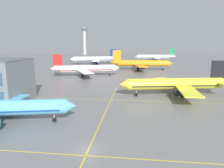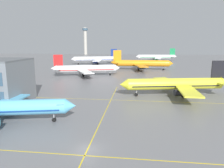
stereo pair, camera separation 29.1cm
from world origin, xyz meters
name	(u,v)px [view 2 (the right image)]	position (x,y,z in m)	size (l,w,h in m)	color
ground_plane	(88,149)	(0.00, 0.00, 0.00)	(600.00, 600.00, 0.00)	slate
airliner_second_row	(176,84)	(20.94, 38.88, 3.99)	(37.42, 31.80, 11.69)	yellow
airliner_third_row	(86,69)	(-19.51, 76.49, 3.94)	(36.44, 31.09, 11.53)	white
airliner_far_left_stand	(141,63)	(10.33, 106.04, 4.37)	(41.06, 35.50, 12.79)	orange
airliner_far_right_stand	(96,59)	(-26.92, 139.99, 4.31)	(39.97, 34.07, 12.62)	white
airliner_distant_taxiway	(156,57)	(26.27, 175.68, 4.25)	(40.04, 34.48, 12.45)	white
taxiway_markings	(102,119)	(0.00, 14.38, 0.00)	(123.77, 72.07, 0.01)	yellow
control_tower	(85,39)	(-73.37, 289.96, 24.01)	(8.82, 8.82, 41.75)	#ADA89E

